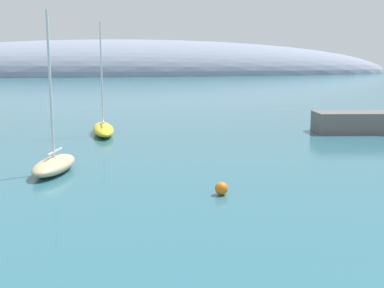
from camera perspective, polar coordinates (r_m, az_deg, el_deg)
distant_ridge at (r=236.56m, az=-6.85°, el=8.04°), size 266.99×62.88×32.90m
sailboat_sand_near_shore at (r=33.28m, az=-15.81°, el=-2.20°), size 3.64×6.00×10.45m
sailboat_yellow_mid_mooring at (r=49.08m, az=-10.33°, el=1.79°), size 2.05×8.18×10.86m
mooring_buoy_orange at (r=26.99m, az=3.46°, el=-5.21°), size 0.73×0.73×0.73m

